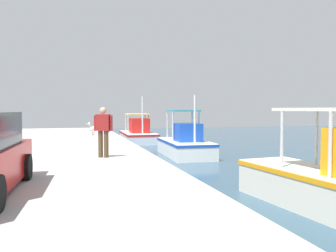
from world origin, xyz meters
name	(u,v)px	position (x,y,z in m)	size (l,w,h in m)	color
quay_pier	(7,168)	(0.00, -5.00, 0.40)	(36.00, 10.00, 0.80)	#B2B2AD
fishing_boat_nearest	(138,134)	(-11.90, 1.81, 0.59)	(5.14, 2.27, 3.32)	white
fishing_boat_second	(185,144)	(-3.93, 2.80, 0.61)	(4.65, 2.24, 3.11)	white
pelican	(92,129)	(-9.10, -1.64, 1.20)	(0.77, 0.87, 0.82)	tan
fisherman_standing	(103,129)	(1.12, -1.81, 1.75)	(0.41, 0.61, 1.70)	#4C3823
mooring_bollard_nearest	(108,129)	(-11.68, -0.45, 1.04)	(0.26, 0.26, 0.48)	#333338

